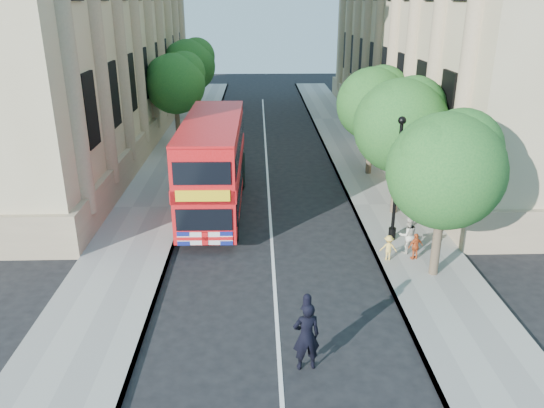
{
  "coord_description": "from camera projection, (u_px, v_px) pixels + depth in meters",
  "views": [
    {
      "loc": [
        -0.55,
        -13.93,
        9.44
      ],
      "look_at": [
        -0.03,
        4.55,
        2.3
      ],
      "focal_mm": 35.0,
      "sensor_mm": 36.0,
      "label": 1
    }
  ],
  "objects": [
    {
      "name": "ground",
      "position": [
        277.0,
        326.0,
        16.4
      ],
      "size": [
        120.0,
        120.0,
        0.0
      ],
      "primitive_type": "plane",
      "color": "black",
      "rests_on": "ground"
    },
    {
      "name": "pavement_right",
      "position": [
        387.0,
        205.0,
        25.85
      ],
      "size": [
        3.5,
        80.0,
        0.12
      ],
      "primitive_type": "cube",
      "color": "gray",
      "rests_on": "ground"
    },
    {
      "name": "pavement_left",
      "position": [
        151.0,
        208.0,
        25.56
      ],
      "size": [
        3.5,
        80.0,
        0.12
      ],
      "primitive_type": "cube",
      "color": "gray",
      "rests_on": "ground"
    },
    {
      "name": "building_right",
      "position": [
        468.0,
        7.0,
        35.9
      ],
      "size": [
        12.0,
        38.0,
        18.0
      ],
      "primitive_type": "cube",
      "color": "tan",
      "rests_on": "ground"
    },
    {
      "name": "building_left",
      "position": [
        57.0,
        7.0,
        35.18
      ],
      "size": [
        12.0,
        38.0,
        18.0
      ],
      "primitive_type": "cube",
      "color": "tan",
      "rests_on": "ground"
    },
    {
      "name": "tree_right_near",
      "position": [
        447.0,
        165.0,
        17.85
      ],
      "size": [
        4.0,
        4.0,
        6.08
      ],
      "color": "#473828",
      "rests_on": "ground"
    },
    {
      "name": "tree_right_mid",
      "position": [
        402.0,
        121.0,
        23.38
      ],
      "size": [
        4.2,
        4.2,
        6.37
      ],
      "color": "#473828",
      "rests_on": "ground"
    },
    {
      "name": "tree_right_far",
      "position": [
        374.0,
        100.0,
        29.02
      ],
      "size": [
        4.0,
        4.0,
        6.15
      ],
      "color": "#473828",
      "rests_on": "ground"
    },
    {
      "name": "tree_left_far",
      "position": [
        176.0,
        80.0,
        35.19
      ],
      "size": [
        4.0,
        4.0,
        6.3
      ],
      "color": "#473828",
      "rests_on": "ground"
    },
    {
      "name": "tree_left_back",
      "position": [
        190.0,
        63.0,
        42.56
      ],
      "size": [
        4.2,
        4.2,
        6.65
      ],
      "color": "#473828",
      "rests_on": "ground"
    },
    {
      "name": "lamp_post",
      "position": [
        396.0,
        185.0,
        21.22
      ],
      "size": [
        0.32,
        0.32,
        5.16
      ],
      "color": "black",
      "rests_on": "pavement_right"
    },
    {
      "name": "double_decker_bus",
      "position": [
        213.0,
        163.0,
        24.44
      ],
      "size": [
        2.61,
        9.44,
        4.34
      ],
      "rotation": [
        0.0,
        0.0,
        -0.01
      ],
      "color": "red",
      "rests_on": "ground"
    },
    {
      "name": "box_van",
      "position": [
        226.0,
        159.0,
        29.34
      ],
      "size": [
        2.15,
        4.46,
        2.47
      ],
      "rotation": [
        0.0,
        0.0,
        0.1
      ],
      "color": "black",
      "rests_on": "ground"
    },
    {
      "name": "police_constable",
      "position": [
        306.0,
        336.0,
        14.19
      ],
      "size": [
        0.81,
        0.6,
        2.05
      ],
      "primitive_type": "imported",
      "rotation": [
        0.0,
        0.0,
        3.3
      ],
      "color": "black",
      "rests_on": "ground"
    },
    {
      "name": "woman_pedestrian",
      "position": [
        408.0,
        235.0,
        20.63
      ],
      "size": [
        0.81,
        0.67,
        1.52
      ],
      "primitive_type": "imported",
      "rotation": [
        0.0,
        0.0,
        3.28
      ],
      "color": "beige",
      "rests_on": "pavement_right"
    },
    {
      "name": "child_a",
      "position": [
        415.0,
        246.0,
        20.2
      ],
      "size": [
        0.67,
        0.44,
        1.06
      ],
      "primitive_type": "imported",
      "rotation": [
        0.0,
        0.0,
        3.46
      ],
      "color": "#CC5424",
      "rests_on": "pavement_right"
    },
    {
      "name": "child_b",
      "position": [
        388.0,
        248.0,
        20.17
      ],
      "size": [
        0.68,
        0.43,
        1.0
      ],
      "primitive_type": "imported",
      "rotation": [
        0.0,
        0.0,
        3.04
      ],
      "color": "#F3C552",
      "rests_on": "pavement_right"
    }
  ]
}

